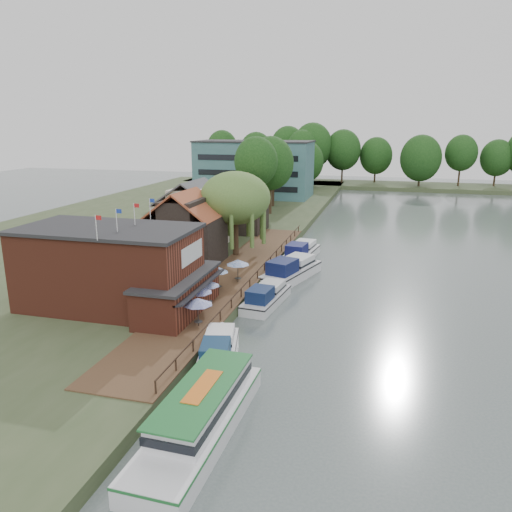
% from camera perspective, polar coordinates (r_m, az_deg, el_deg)
% --- Properties ---
extents(ground, '(260.00, 260.00, 0.00)m').
position_cam_1_polar(ground, '(42.80, 3.62, -8.45)').
color(ground, '#495452').
rests_on(ground, ground).
extents(land_bank, '(50.00, 140.00, 1.00)m').
position_cam_1_polar(land_bank, '(84.23, -11.80, 3.35)').
color(land_bank, '#384728').
rests_on(land_bank, ground).
extents(quay_deck, '(6.00, 50.00, 0.10)m').
position_cam_1_polar(quay_deck, '(53.42, -2.63, -2.41)').
color(quay_deck, '#47301E').
rests_on(quay_deck, land_bank).
extents(quay_rail, '(0.20, 49.00, 1.00)m').
position_cam_1_polar(quay_rail, '(53.02, 0.31, -2.02)').
color(quay_rail, black).
rests_on(quay_rail, land_bank).
extents(pub, '(20.00, 11.00, 7.30)m').
position_cam_1_polar(pub, '(45.04, -14.28, -1.41)').
color(pub, maroon).
rests_on(pub, land_bank).
extents(hotel_block, '(25.40, 12.40, 12.30)m').
position_cam_1_polar(hotel_block, '(112.94, -0.19, 9.96)').
color(hotel_block, '#38666B').
rests_on(hotel_block, land_bank).
extents(cottage_a, '(8.60, 7.60, 8.50)m').
position_cam_1_polar(cottage_a, '(58.39, -8.06, 3.22)').
color(cottage_a, black).
rests_on(cottage_a, land_bank).
extents(cottage_b, '(9.60, 8.60, 8.50)m').
position_cam_1_polar(cottage_b, '(68.59, -7.12, 4.99)').
color(cottage_b, beige).
rests_on(cottage_b, land_bank).
extents(cottage_c, '(7.60, 7.60, 8.50)m').
position_cam_1_polar(cottage_c, '(75.65, -1.73, 6.02)').
color(cottage_c, black).
rests_on(cottage_c, land_bank).
extents(willow, '(8.60, 8.60, 10.43)m').
position_cam_1_polar(willow, '(61.28, -2.37, 4.82)').
color(willow, '#476B2D').
rests_on(willow, land_bank).
extents(umbrella_0, '(2.44, 2.44, 2.38)m').
position_cam_1_polar(umbrella_0, '(40.58, -6.65, -6.38)').
color(umbrella_0, navy).
rests_on(umbrella_0, quay_deck).
extents(umbrella_1, '(2.46, 2.46, 2.38)m').
position_cam_1_polar(umbrella_1, '(43.40, -6.60, -4.93)').
color(umbrella_1, navy).
rests_on(umbrella_1, quay_deck).
extents(umbrella_2, '(2.10, 2.10, 2.38)m').
position_cam_1_polar(umbrella_2, '(44.97, -5.47, -4.18)').
color(umbrella_2, navy).
rests_on(umbrella_2, quay_deck).
extents(umbrella_3, '(2.08, 2.08, 2.38)m').
position_cam_1_polar(umbrella_3, '(48.92, -4.36, -2.57)').
color(umbrella_3, navy).
rests_on(umbrella_3, quay_deck).
extents(umbrella_4, '(2.38, 2.38, 2.38)m').
position_cam_1_polar(umbrella_4, '(51.34, -2.08, -1.69)').
color(umbrella_4, '#1A4490').
rests_on(umbrella_4, quay_deck).
extents(cruiser_0, '(4.87, 9.44, 2.15)m').
position_cam_1_polar(cruiser_0, '(37.31, -4.36, -10.32)').
color(cruiser_0, white).
rests_on(cruiser_0, ground).
extents(cruiser_1, '(3.93, 9.41, 2.19)m').
position_cam_1_polar(cruiser_1, '(48.04, 1.19, -4.36)').
color(cruiser_1, silver).
rests_on(cruiser_1, ground).
extents(cruiser_2, '(6.40, 11.39, 2.67)m').
position_cam_1_polar(cruiser_2, '(55.99, 4.05, -1.31)').
color(cruiser_2, silver).
rests_on(cruiser_2, ground).
extents(cruiser_3, '(4.37, 10.27, 2.42)m').
position_cam_1_polar(cruiser_3, '(64.33, 5.17, 0.70)').
color(cruiser_3, white).
rests_on(cruiser_3, ground).
extents(tour_boat, '(3.99, 13.00, 2.81)m').
position_cam_1_polar(tour_boat, '(29.12, -6.53, -17.48)').
color(tour_boat, silver).
rests_on(tour_boat, ground).
extents(swan, '(0.44, 0.44, 0.44)m').
position_cam_1_polar(swan, '(33.37, -3.89, -15.23)').
color(swan, white).
rests_on(swan, ground).
extents(bank_tree_0, '(7.11, 7.11, 13.97)m').
position_cam_1_polar(bank_tree_0, '(82.99, 0.00, 8.73)').
color(bank_tree_0, '#143811').
rests_on(bank_tree_0, land_bank).
extents(bank_tree_1, '(8.29, 8.29, 13.83)m').
position_cam_1_polar(bank_tree_1, '(90.42, 1.66, 9.19)').
color(bank_tree_1, '#143811').
rests_on(bank_tree_1, land_bank).
extents(bank_tree_2, '(6.80, 6.80, 11.98)m').
position_cam_1_polar(bank_tree_2, '(99.06, 1.98, 9.15)').
color(bank_tree_2, '#143811').
rests_on(bank_tree_2, land_bank).
extents(bank_tree_3, '(6.08, 6.08, 11.12)m').
position_cam_1_polar(bank_tree_3, '(118.71, 4.47, 9.87)').
color(bank_tree_3, '#143811').
rests_on(bank_tree_3, land_bank).
extents(bank_tree_4, '(8.96, 8.96, 11.78)m').
position_cam_1_polar(bank_tree_4, '(127.97, 5.70, 10.35)').
color(bank_tree_4, '#143811').
rests_on(bank_tree_4, land_bank).
extents(bank_tree_5, '(7.92, 7.92, 14.38)m').
position_cam_1_polar(bank_tree_5, '(135.85, 5.31, 11.18)').
color(bank_tree_5, '#143811').
rests_on(bank_tree_5, land_bank).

